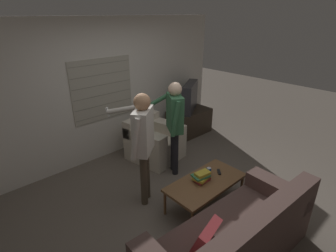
% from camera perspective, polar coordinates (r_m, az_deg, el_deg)
% --- Properties ---
extents(ground_plane, '(16.00, 16.00, 0.00)m').
position_cam_1_polar(ground_plane, '(4.13, 4.09, -15.45)').
color(ground_plane, '#665B51').
extents(wall_back, '(5.20, 0.08, 2.55)m').
position_cam_1_polar(wall_back, '(5.00, -12.73, 7.64)').
color(wall_back, silver).
rests_on(wall_back, ground_plane).
extents(couch_blue, '(2.14, 0.93, 0.87)m').
position_cam_1_polar(couch_blue, '(3.17, 13.97, -23.27)').
color(couch_blue, '#4C3833').
rests_on(couch_blue, ground_plane).
extents(armchair_beige, '(0.96, 1.00, 0.78)m').
position_cam_1_polar(armchair_beige, '(5.01, -3.12, -3.39)').
color(armchair_beige, beige).
rests_on(armchair_beige, ground_plane).
extents(coffee_table, '(1.18, 0.58, 0.41)m').
position_cam_1_polar(coffee_table, '(3.82, 8.21, -12.27)').
color(coffee_table, brown).
rests_on(coffee_table, ground_plane).
extents(tv_stand, '(0.96, 0.58, 0.56)m').
position_cam_1_polar(tv_stand, '(6.05, 4.60, 0.95)').
color(tv_stand, '#33281E').
rests_on(tv_stand, ground_plane).
extents(tv, '(0.83, 0.63, 0.62)m').
position_cam_1_polar(tv, '(5.85, 4.76, 6.32)').
color(tv, '#2D2D33').
rests_on(tv, tv_stand).
extents(person_left_standing, '(0.52, 0.84, 1.66)m').
position_cam_1_polar(person_left_standing, '(3.55, -5.54, -2.25)').
color(person_left_standing, '#4C4233').
rests_on(person_left_standing, ground_plane).
extents(person_right_standing, '(0.56, 0.75, 1.61)m').
position_cam_1_polar(person_right_standing, '(4.26, 1.34, 1.79)').
color(person_right_standing, black).
rests_on(person_right_standing, ground_plane).
extents(book_stack, '(0.26, 0.22, 0.14)m').
position_cam_1_polar(book_stack, '(3.76, 7.33, -10.88)').
color(book_stack, maroon).
rests_on(book_stack, coffee_table).
extents(soda_can, '(0.07, 0.07, 0.13)m').
position_cam_1_polar(soda_can, '(3.89, 8.88, -9.79)').
color(soda_can, '#194C9E').
rests_on(soda_can, coffee_table).
extents(spare_remote, '(0.12, 0.12, 0.02)m').
position_cam_1_polar(spare_remote, '(4.01, 11.05, -9.78)').
color(spare_remote, black).
rests_on(spare_remote, coffee_table).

